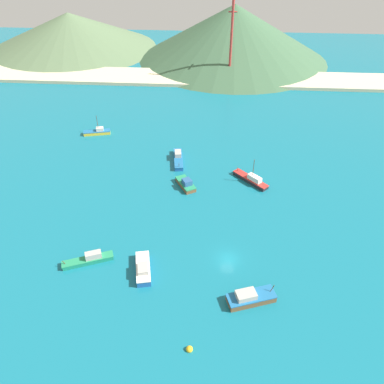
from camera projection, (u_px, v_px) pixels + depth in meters
ground at (227, 174)px, 98.08m from camera, size 260.00×280.00×0.50m
fishing_boat_0 at (178, 158)px, 102.19m from camera, size 3.64×10.25×2.25m
fishing_boat_2 at (97, 132)px, 114.38m from camera, size 8.12×3.80×5.95m
fishing_boat_3 at (186, 184)px, 92.65m from camera, size 5.61×7.09×2.48m
fishing_boat_4 at (143, 269)px, 70.86m from camera, size 4.09×8.06×2.26m
fishing_boat_5 at (89, 259)px, 72.96m from camera, size 9.68×5.29×2.20m
fishing_boat_6 at (250, 298)px, 65.56m from camera, size 8.96×5.54×2.86m
fishing_boat_7 at (251, 179)px, 94.24m from camera, size 8.61×8.63×6.61m
buoy_0 at (189, 349)px, 58.69m from camera, size 1.08×1.08×1.08m
beach_strip at (227, 79)px, 150.18m from camera, size 247.00×17.33×1.20m
hill_west at (70, 31)px, 179.51m from camera, size 79.76×79.76×16.14m
hill_central at (234, 32)px, 165.12m from camera, size 83.12×83.12×22.65m
radio_tower at (231, 40)px, 139.20m from camera, size 3.10×2.48×30.96m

